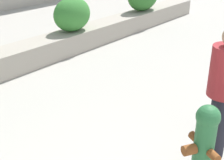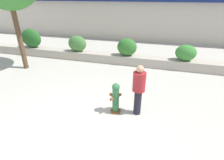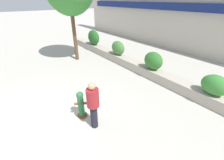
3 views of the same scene
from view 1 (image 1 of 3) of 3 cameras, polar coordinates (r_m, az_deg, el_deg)
The scene contains 3 objects.
hedge_bush_3 at distance 7.85m, azimuth -7.29°, elevation 11.82°, with size 1.05×0.70×0.83m, color #387F33.
fire_hydrant at distance 3.56m, azimuth 16.31°, elevation -12.03°, with size 0.48×0.48×1.08m.
pedestrian at distance 3.97m, azimuth 19.83°, elevation -1.24°, with size 0.46×0.46×1.73m.
Camera 1 is at (-2.00, 0.43, 2.61)m, focal length 50.00 mm.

